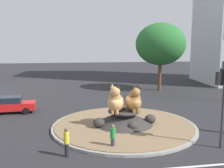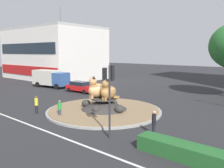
# 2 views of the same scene
# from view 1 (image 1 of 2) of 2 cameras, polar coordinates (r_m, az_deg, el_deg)

# --- Properties ---
(ground_plane) EXTENTS (160.00, 160.00, 0.00)m
(ground_plane) POSITION_cam_1_polar(r_m,az_deg,el_deg) (20.63, 2.72, -9.65)
(ground_plane) COLOR #28282B
(roundabout_island) EXTENTS (11.54, 11.54, 1.35)m
(roundabout_island) POSITION_cam_1_polar(r_m,az_deg,el_deg) (20.49, 2.74, -8.52)
(roundabout_island) COLOR gray
(roundabout_island) RESTS_ON ground
(cat_statue_calico) EXTENTS (1.96, 2.39, 2.30)m
(cat_statue_calico) POSITION_cam_1_polar(r_m,az_deg,el_deg) (19.63, 0.81, -3.95)
(cat_statue_calico) COLOR tan
(cat_statue_calico) RESTS_ON roundabout_island
(cat_statue_tabby) EXTENTS (1.39, 2.22, 2.16)m
(cat_statue_tabby) POSITION_cam_1_polar(r_m,az_deg,el_deg) (20.00, 4.98, -3.89)
(cat_statue_tabby) COLOR #9E703D
(cat_statue_tabby) RESTS_ON roundabout_island
(traffic_light_mast) EXTENTS (0.71, 0.53, 5.09)m
(traffic_light_mast) POSITION_cam_1_polar(r_m,az_deg,el_deg) (17.04, 23.67, -1.37)
(traffic_light_mast) COLOR #2D2D33
(traffic_light_mast) RESTS_ON ground
(broadleaf_tree_behind_island) EXTENTS (7.14, 7.14, 9.76)m
(broadleaf_tree_behind_island) POSITION_cam_1_polar(r_m,az_deg,el_deg) (37.14, 10.96, 8.87)
(broadleaf_tree_behind_island) COLOR brown
(broadleaf_tree_behind_island) RESTS_ON ground
(pedestrian_green_shirt) EXTENTS (0.35, 0.35, 1.61)m
(pedestrian_green_shirt) POSITION_cam_1_polar(r_m,az_deg,el_deg) (16.09, 0.19, -11.81)
(pedestrian_green_shirt) COLOR #33384C
(pedestrian_green_shirt) RESTS_ON ground
(pedestrian_yellow_shirt) EXTENTS (0.33, 0.33, 1.75)m
(pedestrian_yellow_shirt) POSITION_cam_1_polar(r_m,az_deg,el_deg) (15.29, -10.29, -12.70)
(pedestrian_yellow_shirt) COLOR black
(pedestrian_yellow_shirt) RESTS_ON ground
(hatchback_near_shophouse) EXTENTS (4.83, 2.11, 1.60)m
(hatchback_near_shophouse) POSITION_cam_1_polar(r_m,az_deg,el_deg) (26.38, -22.30, -4.35)
(hatchback_near_shophouse) COLOR red
(hatchback_near_shophouse) RESTS_ON ground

